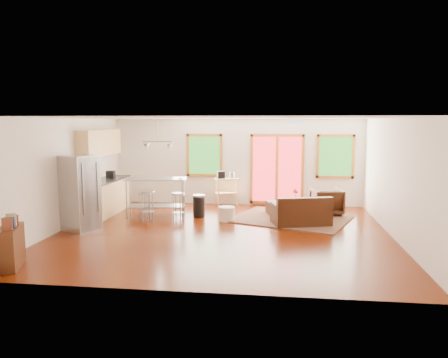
# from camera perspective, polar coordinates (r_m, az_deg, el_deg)

# --- Properties ---
(floor) EXTENTS (7.50, 7.00, 0.02)m
(floor) POSITION_cam_1_polar(r_m,az_deg,el_deg) (10.02, -0.22, -7.10)
(floor) COLOR #3E1001
(floor) RESTS_ON ground
(ceiling) EXTENTS (7.50, 7.00, 0.02)m
(ceiling) POSITION_cam_1_polar(r_m,az_deg,el_deg) (9.69, -0.22, 8.06)
(ceiling) COLOR white
(ceiling) RESTS_ON ground
(back_wall) EXTENTS (7.50, 0.02, 2.60)m
(back_wall) POSITION_cam_1_polar(r_m,az_deg,el_deg) (13.24, 1.73, 2.24)
(back_wall) COLOR white
(back_wall) RESTS_ON ground
(left_wall) EXTENTS (0.02, 7.00, 2.60)m
(left_wall) POSITION_cam_1_polar(r_m,az_deg,el_deg) (10.91, -20.21, 0.64)
(left_wall) COLOR white
(left_wall) RESTS_ON ground
(right_wall) EXTENTS (0.02, 7.00, 2.60)m
(right_wall) POSITION_cam_1_polar(r_m,az_deg,el_deg) (10.01, 21.65, -0.01)
(right_wall) COLOR white
(right_wall) RESTS_ON ground
(front_wall) EXTENTS (7.50, 0.02, 2.60)m
(front_wall) POSITION_cam_1_polar(r_m,az_deg,el_deg) (6.35, -4.30, -3.59)
(front_wall) COLOR white
(front_wall) RESTS_ON ground
(window_left) EXTENTS (1.10, 0.05, 1.30)m
(window_left) POSITION_cam_1_polar(r_m,az_deg,el_deg) (13.30, -2.58, 3.13)
(window_left) COLOR #22551A
(window_left) RESTS_ON back_wall
(french_doors) EXTENTS (1.60, 0.05, 2.10)m
(french_doors) POSITION_cam_1_polar(r_m,az_deg,el_deg) (13.15, 6.92, 1.28)
(french_doors) COLOR #B01F26
(french_doors) RESTS_ON back_wall
(window_right) EXTENTS (1.10, 0.05, 1.30)m
(window_right) POSITION_cam_1_polar(r_m,az_deg,el_deg) (13.22, 14.35, 2.87)
(window_right) COLOR #22551A
(window_right) RESTS_ON back_wall
(rug) EXTENTS (3.43, 3.05, 0.03)m
(rug) POSITION_cam_1_polar(r_m,az_deg,el_deg) (11.48, 8.62, -5.16)
(rug) COLOR #4D5E39
(rug) RESTS_ON floor
(loveseat) EXTENTS (1.51, 1.10, 0.73)m
(loveseat) POSITION_cam_1_polar(r_m,az_deg,el_deg) (10.85, 10.06, -4.46)
(loveseat) COLOR black
(loveseat) RESTS_ON floor
(coffee_table) EXTENTS (1.01, 0.63, 0.40)m
(coffee_table) POSITION_cam_1_polar(r_m,az_deg,el_deg) (11.50, 9.17, -3.48)
(coffee_table) COLOR #3E1D0B
(coffee_table) RESTS_ON floor
(armchair) EXTENTS (0.89, 0.85, 0.79)m
(armchair) POSITION_cam_1_polar(r_m,az_deg,el_deg) (12.14, 13.25, -2.76)
(armchair) COLOR black
(armchair) RESTS_ON floor
(ottoman) EXTENTS (0.67, 0.67, 0.36)m
(ottoman) POSITION_cam_1_polar(r_m,az_deg,el_deg) (12.00, 6.98, -3.78)
(ottoman) COLOR black
(ottoman) RESTS_ON floor
(pouf) EXTENTS (0.52, 0.52, 0.36)m
(pouf) POSITION_cam_1_polar(r_m,az_deg,el_deg) (11.16, 0.35, -4.56)
(pouf) COLOR silver
(pouf) RESTS_ON floor
(vase) EXTENTS (0.24, 0.25, 0.34)m
(vase) POSITION_cam_1_polar(r_m,az_deg,el_deg) (11.76, 9.30, -2.35)
(vase) COLOR silver
(vase) RESTS_ON coffee_table
(book) EXTENTS (0.23, 0.06, 0.30)m
(book) POSITION_cam_1_polar(r_m,az_deg,el_deg) (11.68, 10.87, -2.31)
(book) COLOR brown
(book) RESTS_ON coffee_table
(cabinets) EXTENTS (0.64, 2.24, 2.30)m
(cabinets) POSITION_cam_1_polar(r_m,az_deg,el_deg) (12.37, -15.40, -0.14)
(cabinets) COLOR #DEAF6B
(cabinets) RESTS_ON floor
(refrigerator) EXTENTS (0.92, 0.91, 1.75)m
(refrigerator) POSITION_cam_1_polar(r_m,az_deg,el_deg) (10.65, -18.28, -1.74)
(refrigerator) COLOR #B7BABC
(refrigerator) RESTS_ON floor
(island) EXTENTS (1.69, 0.86, 1.02)m
(island) POSITION_cam_1_polar(r_m,az_deg,el_deg) (11.79, -8.89, -1.43)
(island) COLOR #B7BABC
(island) RESTS_ON floor
(cup) EXTENTS (0.12, 0.10, 0.11)m
(cup) POSITION_cam_1_polar(r_m,az_deg,el_deg) (11.52, -5.70, -0.05)
(cup) COLOR white
(cup) RESTS_ON island
(bar_stool_a) EXTENTS (0.34, 0.34, 0.70)m
(bar_stool_a) POSITION_cam_1_polar(r_m,az_deg,el_deg) (11.49, -10.34, -2.63)
(bar_stool_a) COLOR #B7BABC
(bar_stool_a) RESTS_ON floor
(bar_stool_b) EXTENTS (0.40, 0.40, 0.78)m
(bar_stool_b) POSITION_cam_1_polar(r_m,az_deg,el_deg) (11.25, -10.00, -2.51)
(bar_stool_b) COLOR #B7BABC
(bar_stool_b) RESTS_ON floor
(bar_stool_c) EXTENTS (0.38, 0.38, 0.73)m
(bar_stool_c) POSITION_cam_1_polar(r_m,az_deg,el_deg) (11.10, -6.03, -2.77)
(bar_stool_c) COLOR #B7BABC
(bar_stool_c) RESTS_ON floor
(trash_can) EXTENTS (0.37, 0.37, 0.59)m
(trash_can) POSITION_cam_1_polar(r_m,az_deg,el_deg) (11.61, -3.30, -3.51)
(trash_can) COLOR black
(trash_can) RESTS_ON floor
(kitchen_cart) EXTENTS (0.80, 0.66, 1.04)m
(kitchen_cart) POSITION_cam_1_polar(r_m,az_deg,el_deg) (13.10, 0.23, -0.39)
(kitchen_cart) COLOR #DEAF6B
(kitchen_cart) RESTS_ON floor
(bookshelf) EXTENTS (0.57, 0.87, 0.95)m
(bookshelf) POSITION_cam_1_polar(r_m,az_deg,el_deg) (8.50, -26.14, -7.90)
(bookshelf) COLOR #3E1D0B
(bookshelf) RESTS_ON floor
(ceiling_flush) EXTENTS (0.35, 0.35, 0.12)m
(ceiling_flush) POSITION_cam_1_polar(r_m,az_deg,el_deg) (10.22, 9.23, 7.49)
(ceiling_flush) COLOR white
(ceiling_flush) RESTS_ON ceiling
(pendant_light) EXTENTS (0.80, 0.18, 0.79)m
(pendant_light) POSITION_cam_1_polar(r_m,az_deg,el_deg) (11.57, -8.66, 4.36)
(pendant_light) COLOR gray
(pendant_light) RESTS_ON ceiling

